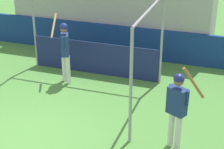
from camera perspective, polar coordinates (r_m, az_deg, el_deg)
name	(u,v)px	position (r m, az deg, el deg)	size (l,w,h in m)	color
ground_plane	(23,138)	(8.90, -13.37, -9.45)	(60.00, 60.00, 0.00)	#477F38
outfield_wall	(104,39)	(13.09, -1.18, 5.40)	(24.00, 0.12, 1.08)	navy
bleacher_section	(119,4)	(14.35, 1.07, 10.65)	(7.05, 3.20, 2.76)	#9E9E99
batting_cage	(88,46)	(10.85, -3.74, 4.38)	(4.16, 3.24, 2.70)	gray
player_batter	(65,47)	(10.86, -7.23, 4.19)	(0.68, 0.75, 1.96)	silver
player_waiting	(177,104)	(7.93, 9.92, -4.51)	(0.78, 0.55, 2.08)	silver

